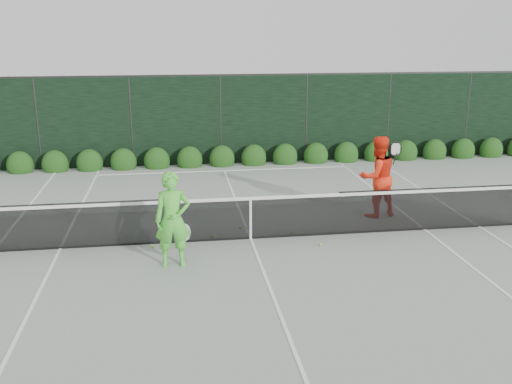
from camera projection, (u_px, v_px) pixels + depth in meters
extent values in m
plane|color=gray|center=(251.00, 239.00, 12.76)|extent=(80.00, 80.00, 0.00)
cube|color=black|center=(54.00, 227.00, 12.03)|extent=(4.40, 0.01, 1.02)
cube|color=black|center=(251.00, 219.00, 12.63)|extent=(4.00, 0.01, 0.96)
cube|color=black|center=(430.00, 209.00, 13.21)|extent=(4.40, 0.01, 1.02)
cube|color=white|center=(251.00, 198.00, 12.50)|extent=(12.80, 0.03, 0.07)
cube|color=black|center=(251.00, 238.00, 12.75)|extent=(12.80, 0.02, 0.04)
cube|color=white|center=(251.00, 220.00, 12.63)|extent=(0.05, 0.03, 0.91)
imported|color=#53D53E|center=(173.00, 220.00, 11.10)|extent=(0.71, 0.48, 1.91)
torus|color=beige|center=(183.00, 233.00, 11.31)|extent=(0.29, 0.13, 0.30)
cylinder|color=black|center=(184.00, 244.00, 11.37)|extent=(0.10, 0.03, 0.30)
imported|color=#FF3115|center=(377.00, 177.00, 14.05)|extent=(1.14, 0.98, 2.03)
torus|color=black|center=(396.00, 149.00, 13.71)|extent=(0.30, 0.04, 0.30)
cylinder|color=black|center=(395.00, 159.00, 13.78)|extent=(0.10, 0.03, 0.30)
cube|color=white|center=(479.00, 227.00, 13.53)|extent=(0.06, 23.77, 0.01)
cube|color=white|center=(60.00, 249.00, 12.18)|extent=(0.06, 23.77, 0.01)
cube|color=white|center=(425.00, 229.00, 13.33)|extent=(0.06, 23.77, 0.01)
cube|color=white|center=(212.00, 140.00, 24.05)|extent=(11.03, 0.06, 0.01)
cube|color=white|center=(224.00, 171.00, 18.84)|extent=(8.23, 0.06, 0.01)
cube|color=white|center=(251.00, 239.00, 12.76)|extent=(0.06, 12.80, 0.01)
cube|color=black|center=(220.00, 121.00, 19.47)|extent=(32.00, 0.06, 3.00)
cube|color=#262826|center=(220.00, 75.00, 19.05)|extent=(32.00, 0.06, 0.06)
cylinder|color=#262826|center=(38.00, 125.00, 18.63)|extent=(0.08, 0.08, 3.00)
cylinder|color=#262826|center=(131.00, 123.00, 19.05)|extent=(0.08, 0.08, 3.00)
cylinder|color=#262826|center=(220.00, 121.00, 19.47)|extent=(0.08, 0.08, 3.00)
cylinder|color=#262826|center=(306.00, 119.00, 19.89)|extent=(0.08, 0.08, 3.00)
cylinder|color=#262826|center=(388.00, 117.00, 20.31)|extent=(0.08, 0.08, 3.00)
cylinder|color=#262826|center=(467.00, 115.00, 20.74)|extent=(0.08, 0.08, 3.00)
ellipsoid|color=#15330D|center=(20.00, 165.00, 18.56)|extent=(0.86, 0.65, 0.94)
ellipsoid|color=#15330D|center=(55.00, 164.00, 18.72)|extent=(0.86, 0.65, 0.94)
ellipsoid|color=#15330D|center=(90.00, 163.00, 18.87)|extent=(0.86, 0.65, 0.94)
ellipsoid|color=#15330D|center=(124.00, 162.00, 19.03)|extent=(0.86, 0.65, 0.94)
ellipsoid|color=#15330D|center=(157.00, 161.00, 19.18)|extent=(0.86, 0.65, 0.94)
ellipsoid|color=#15330D|center=(190.00, 160.00, 19.34)|extent=(0.86, 0.65, 0.94)
ellipsoid|color=#15330D|center=(222.00, 159.00, 19.49)|extent=(0.86, 0.65, 0.94)
ellipsoid|color=#15330D|center=(254.00, 158.00, 19.64)|extent=(0.86, 0.65, 0.94)
ellipsoid|color=#15330D|center=(285.00, 157.00, 19.80)|extent=(0.86, 0.65, 0.94)
ellipsoid|color=#15330D|center=(316.00, 156.00, 19.95)|extent=(0.86, 0.65, 0.94)
ellipsoid|color=#15330D|center=(346.00, 155.00, 20.11)|extent=(0.86, 0.65, 0.94)
ellipsoid|color=#15330D|center=(376.00, 154.00, 20.26)|extent=(0.86, 0.65, 0.94)
ellipsoid|color=#15330D|center=(405.00, 153.00, 20.42)|extent=(0.86, 0.65, 0.94)
ellipsoid|color=#15330D|center=(434.00, 152.00, 20.57)|extent=(0.86, 0.65, 0.94)
ellipsoid|color=#15330D|center=(463.00, 151.00, 20.73)|extent=(0.86, 0.65, 0.94)
ellipsoid|color=#15330D|center=(491.00, 150.00, 20.88)|extent=(0.86, 0.65, 0.94)
sphere|color=#A7D32F|center=(292.00, 233.00, 13.04)|extent=(0.07, 0.07, 0.07)
sphere|color=#A7D32F|center=(240.00, 227.00, 13.39)|extent=(0.07, 0.07, 0.07)
sphere|color=#A7D32F|center=(321.00, 245.00, 12.32)|extent=(0.07, 0.07, 0.07)
sphere|color=#A7D32F|center=(153.00, 246.00, 12.24)|extent=(0.07, 0.07, 0.07)
sphere|color=#A7D32F|center=(212.00, 236.00, 12.81)|extent=(0.07, 0.07, 0.07)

